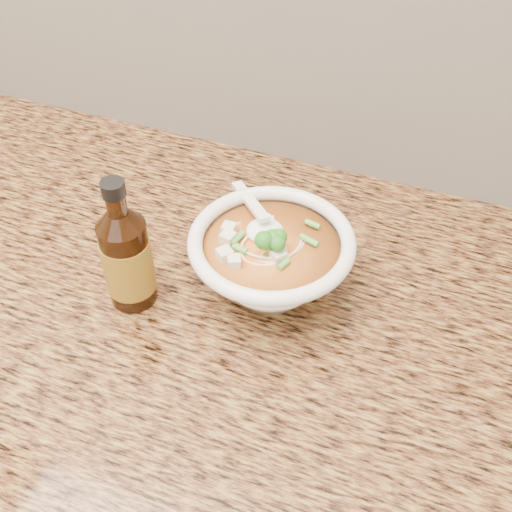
% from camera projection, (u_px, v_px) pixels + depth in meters
% --- Properties ---
extents(cabinet, '(4.00, 0.65, 0.86)m').
position_uv_depth(cabinet, '(81.00, 416.00, 1.22)').
color(cabinet, '#371B10').
rests_on(cabinet, ground).
extents(counter_slab, '(4.00, 0.68, 0.04)m').
position_uv_depth(counter_slab, '(20.00, 245.00, 0.91)').
color(counter_slab, olive).
rests_on(counter_slab, cabinet).
extents(soup_bowl, '(0.20, 0.20, 0.11)m').
position_uv_depth(soup_bowl, '(271.00, 263.00, 0.79)').
color(soup_bowl, white).
rests_on(soup_bowl, counter_slab).
extents(hot_sauce_bottle, '(0.06, 0.06, 0.18)m').
position_uv_depth(hot_sauce_bottle, '(127.00, 258.00, 0.76)').
color(hot_sauce_bottle, '#381907').
rests_on(hot_sauce_bottle, counter_slab).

